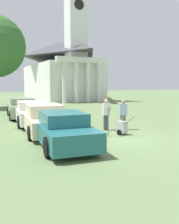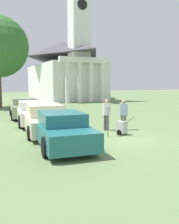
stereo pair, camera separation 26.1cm
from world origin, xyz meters
name	(u,v)px [view 1 (the left image)]	position (x,y,z in m)	size (l,w,h in m)	color
ground_plane	(121,140)	(0.00, 0.00, 0.00)	(120.00, 120.00, 0.00)	#607A4C
parked_car_teal	(62,130)	(-2.73, 0.21, 0.67)	(2.29, 5.02, 1.41)	#23666B
parked_car_cream	(44,120)	(-2.73, 3.09, 0.69)	(2.30, 5.12, 1.50)	beige
parked_car_white	(31,113)	(-2.73, 6.28, 0.68)	(2.19, 4.99, 1.44)	silver
parked_car_sage	(22,108)	(-2.73, 9.49, 0.69)	(2.28, 4.84, 1.45)	gray
parking_meter	(108,116)	(-0.13, 0.92, 1.00)	(0.18, 0.09, 1.45)	slate
person_worker	(106,112)	(0.55, 2.38, 0.98)	(0.43, 0.23, 1.72)	#3F3F47
person_supervisor	(123,113)	(1.45, 2.08, 0.95)	(0.47, 0.34, 1.67)	#665B4C
equipment_cart	(122,127)	(0.69, 0.98, 0.39)	(0.53, 1.00, 1.00)	#B2B2AD
church	(61,67)	(6.83, 28.85, 4.97)	(8.33, 18.34, 20.54)	white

